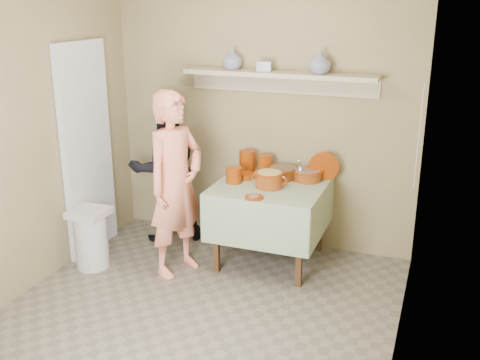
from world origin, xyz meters
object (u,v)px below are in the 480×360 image
at_px(serving_table, 271,196).
at_px(cazuela_rice, 269,178).
at_px(person_cook, 176,185).
at_px(trash_bin, 91,238).
at_px(person_helper, 166,169).

bearing_deg(serving_table, cazuela_rice, -82.13).
height_order(serving_table, cazuela_rice, cazuela_rice).
bearing_deg(cazuela_rice, person_cook, -152.62).
distance_m(serving_table, trash_bin, 1.68).
bearing_deg(trash_bin, person_helper, 66.62).
height_order(person_cook, person_helper, person_cook).
xyz_separation_m(person_cook, serving_table, (0.72, 0.47, -0.18)).
distance_m(person_cook, person_helper, 0.74).
bearing_deg(person_cook, serving_table, -36.71).
height_order(person_cook, trash_bin, person_cook).
relative_size(person_cook, cazuela_rice, 4.97).
bearing_deg(person_helper, serving_table, 131.81).
height_order(person_cook, cazuela_rice, person_cook).
xyz_separation_m(cazuela_rice, trash_bin, (-1.50, -0.59, -0.56)).
distance_m(person_cook, serving_table, 0.88).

